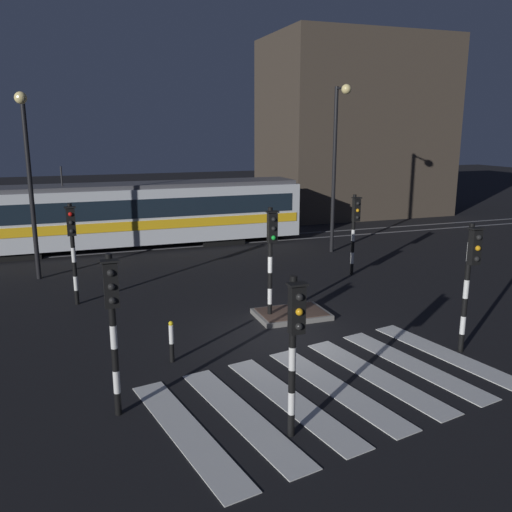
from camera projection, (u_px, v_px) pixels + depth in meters
ground_plane at (280, 337)px, 15.68m from camera, size 120.00×120.00×0.00m
rail_near at (185, 247)px, 27.40m from camera, size 80.00×0.12×0.03m
rail_far at (180, 242)px, 28.72m from camera, size 80.00×0.12×0.03m
crosswalk_zebra at (335, 388)px, 12.58m from camera, size 8.91×6.12×0.02m
traffic_island at (291, 314)px, 17.31m from camera, size 2.26×1.57×0.18m
traffic_light_kerb_mid_left at (295, 334)px, 10.07m from camera, size 0.36×0.42×3.25m
traffic_light_corner_near_right at (470, 269)px, 14.03m from camera, size 0.36×0.42×3.52m
traffic_light_median_centre at (271, 247)px, 16.49m from camera, size 0.36×0.42×3.56m
traffic_light_corner_far_left at (72, 239)px, 17.97m from camera, size 0.36×0.42×3.48m
traffic_light_corner_far_right at (355, 223)px, 21.74m from camera, size 0.36×0.42×3.31m
traffic_light_corner_near_left at (112, 312)px, 10.81m from camera, size 0.36×0.42×3.48m
street_lamp_trackside_right at (337, 150)px, 25.13m from camera, size 0.44×1.21×7.79m
street_lamp_trackside_left at (28, 165)px, 20.45m from camera, size 0.44×1.21×7.16m
tram at (123, 214)px, 26.70m from camera, size 18.14×2.58×4.15m
bollard_island_edge at (172, 341)px, 13.87m from camera, size 0.12×0.12×1.11m
building_backdrop at (353, 127)px, 37.72m from camera, size 11.84×8.00×11.88m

